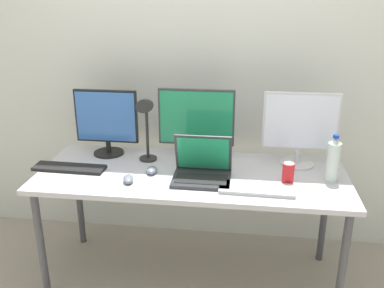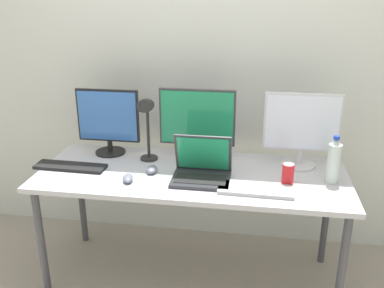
{
  "view_description": "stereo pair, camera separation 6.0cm",
  "coord_description": "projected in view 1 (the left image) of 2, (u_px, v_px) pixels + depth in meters",
  "views": [
    {
      "loc": [
        0.29,
        -2.29,
        1.78
      ],
      "look_at": [
        0.0,
        0.0,
        0.92
      ],
      "focal_mm": 40.0,
      "sensor_mm": 36.0,
      "label": 1
    },
    {
      "loc": [
        0.35,
        -2.28,
        1.78
      ],
      "look_at": [
        0.0,
        0.0,
        0.92
      ],
      "focal_mm": 40.0,
      "sensor_mm": 36.0,
      "label": 2
    }
  ],
  "objects": [
    {
      "name": "monitor_center",
      "position": [
        197.0,
        122.0,
        2.63
      ],
      "size": [
        0.47,
        0.2,
        0.45
      ],
      "color": "#38383D",
      "rests_on": "work_desk"
    },
    {
      "name": "desk_lamp",
      "position": [
        145.0,
        116.0,
        2.57
      ],
      "size": [
        0.11,
        0.18,
        0.44
      ],
      "color": "black",
      "rests_on": "work_desk"
    },
    {
      "name": "monitor_left",
      "position": [
        106.0,
        121.0,
        2.73
      ],
      "size": [
        0.41,
        0.2,
        0.43
      ],
      "color": "black",
      "rests_on": "work_desk"
    },
    {
      "name": "mouse_by_laptop",
      "position": [
        128.0,
        179.0,
        2.4
      ],
      "size": [
        0.08,
        0.12,
        0.04
      ],
      "primitive_type": "ellipsoid",
      "rotation": [
        0.0,
        0.0,
        0.28
      ],
      "color": "slate",
      "rests_on": "work_desk"
    },
    {
      "name": "laptop_silver",
      "position": [
        202.0,
        169.0,
        2.43
      ],
      "size": [
        0.33,
        0.25,
        0.26
      ],
      "color": "#2D2D33",
      "rests_on": "work_desk"
    },
    {
      "name": "monitor_right",
      "position": [
        300.0,
        127.0,
        2.55
      ],
      "size": [
        0.45,
        0.2,
        0.45
      ],
      "color": "silver",
      "rests_on": "work_desk"
    },
    {
      "name": "keyboard_main",
      "position": [
        257.0,
        189.0,
        2.3
      ],
      "size": [
        0.41,
        0.16,
        0.02
      ],
      "primitive_type": "cube",
      "rotation": [
        0.0,
        0.0,
        -0.03
      ],
      "color": "#B2B2B7",
      "rests_on": "work_desk"
    },
    {
      "name": "water_bottle",
      "position": [
        333.0,
        160.0,
        2.38
      ],
      "size": [
        0.07,
        0.07,
        0.28
      ],
      "color": "silver",
      "rests_on": "work_desk"
    },
    {
      "name": "work_desk",
      "position": [
        192.0,
        182.0,
        2.55
      ],
      "size": [
        1.82,
        0.72,
        0.74
      ],
      "color": "#424247",
      "rests_on": "ground"
    },
    {
      "name": "soda_can_near_keyboard",
      "position": [
        288.0,
        174.0,
        2.36
      ],
      "size": [
        0.07,
        0.07,
        0.13
      ],
      "color": "red",
      "rests_on": "work_desk"
    },
    {
      "name": "ground_plane",
      "position": [
        192.0,
        276.0,
        2.78
      ],
      "size": [
        16.0,
        16.0,
        0.0
      ],
      "primitive_type": "plane",
      "color": "gray"
    },
    {
      "name": "wall_back",
      "position": [
        203.0,
        61.0,
        2.88
      ],
      "size": [
        7.0,
        0.08,
        2.6
      ],
      "primitive_type": "cube",
      "color": "silver",
      "rests_on": "ground"
    },
    {
      "name": "mouse_by_keyboard",
      "position": [
        152.0,
        170.0,
        2.51
      ],
      "size": [
        0.07,
        0.1,
        0.04
      ],
      "primitive_type": "ellipsoid",
      "rotation": [
        0.0,
        0.0,
        0.06
      ],
      "color": "slate",
      "rests_on": "work_desk"
    },
    {
      "name": "keyboard_aux",
      "position": [
        69.0,
        168.0,
        2.56
      ],
      "size": [
        0.44,
        0.13,
        0.02
      ],
      "primitive_type": "cube",
      "rotation": [
        0.0,
        0.0,
        -0.03
      ],
      "color": "black",
      "rests_on": "work_desk"
    }
  ]
}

